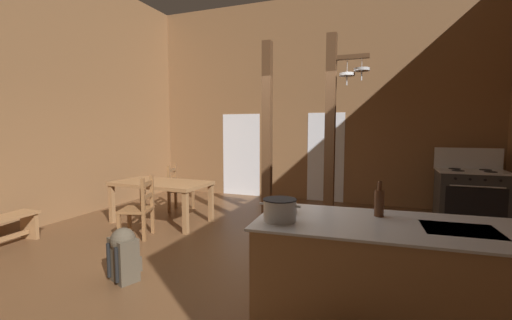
# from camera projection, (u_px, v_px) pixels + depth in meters

# --- Properties ---
(ground_plane) EXTENTS (8.53, 8.73, 0.10)m
(ground_plane) POSITION_uv_depth(u_px,v_px,m) (244.00, 266.00, 4.23)
(ground_plane) COLOR brown
(wall_back) EXTENTS (8.53, 0.14, 4.69)m
(wall_back) POSITION_uv_depth(u_px,v_px,m) (310.00, 100.00, 7.76)
(wall_back) COLOR brown
(wall_back) RESTS_ON ground_plane
(wall_left) EXTENTS (0.14, 8.73, 4.69)m
(wall_left) POSITION_uv_depth(u_px,v_px,m) (20.00, 88.00, 5.39)
(wall_left) COLOR brown
(wall_left) RESTS_ON ground_plane
(glazed_door_back_left) EXTENTS (1.00, 0.01, 2.05)m
(glazed_door_back_left) POSITION_uv_depth(u_px,v_px,m) (241.00, 155.00, 8.43)
(glazed_door_back_left) COLOR white
(glazed_door_back_left) RESTS_ON ground_plane
(glazed_panel_back_right) EXTENTS (0.84, 0.01, 2.05)m
(glazed_panel_back_right) POSITION_uv_depth(u_px,v_px,m) (326.00, 157.00, 7.68)
(glazed_panel_back_right) COLOR white
(glazed_panel_back_right) RESTS_ON ground_plane
(kitchen_island) EXTENTS (2.21, 1.08, 0.93)m
(kitchen_island) POSITION_uv_depth(u_px,v_px,m) (390.00, 280.00, 2.68)
(kitchen_island) COLOR #9E7044
(kitchen_island) RESTS_ON ground_plane
(stove_range) EXTENTS (1.14, 0.83, 1.32)m
(stove_range) POSITION_uv_depth(u_px,v_px,m) (470.00, 195.00, 6.08)
(stove_range) COLOR #323232
(stove_range) RESTS_ON ground_plane
(support_post_with_pot_rack) EXTENTS (0.60, 0.22, 3.04)m
(support_post_with_pot_rack) POSITION_uv_depth(u_px,v_px,m) (332.00, 133.00, 4.86)
(support_post_with_pot_rack) COLOR brown
(support_post_with_pot_rack) RESTS_ON ground_plane
(support_post_center) EXTENTS (0.14, 0.14, 3.04)m
(support_post_center) POSITION_uv_depth(u_px,v_px,m) (267.00, 139.00, 5.29)
(support_post_center) COLOR brown
(support_post_center) RESTS_ON ground_plane
(dining_table) EXTENTS (1.74, 0.98, 0.74)m
(dining_table) POSITION_uv_depth(u_px,v_px,m) (161.00, 187.00, 5.95)
(dining_table) COLOR #9E7044
(dining_table) RESTS_ON ground_plane
(ladderback_chair_near_window) EXTENTS (0.56, 0.56, 0.95)m
(ladderback_chair_near_window) POSITION_uv_depth(u_px,v_px,m) (139.00, 208.00, 5.16)
(ladderback_chair_near_window) COLOR brown
(ladderback_chair_near_window) RESTS_ON ground_plane
(ladderback_chair_by_post) EXTENTS (0.54, 0.54, 0.95)m
(ladderback_chair_by_post) POSITION_uv_depth(u_px,v_px,m) (179.00, 189.00, 6.84)
(ladderback_chair_by_post) COLOR brown
(ladderback_chair_by_post) RESTS_ON ground_plane
(backpack) EXTENTS (0.38, 0.37, 0.60)m
(backpack) POSITION_uv_depth(u_px,v_px,m) (124.00, 253.00, 3.69)
(backpack) COLOR #4C4233
(backpack) RESTS_ON ground_plane
(stockpot_on_counter) EXTENTS (0.35, 0.28, 0.18)m
(stockpot_on_counter) POSITION_uv_depth(u_px,v_px,m) (280.00, 210.00, 2.72)
(stockpot_on_counter) COLOR silver
(stockpot_on_counter) RESTS_ON kitchen_island
(mixing_bowl_on_counter) EXTENTS (0.24, 0.24, 0.09)m
(mixing_bowl_on_counter) POSITION_uv_depth(u_px,v_px,m) (283.00, 208.00, 3.00)
(mixing_bowl_on_counter) COLOR silver
(mixing_bowl_on_counter) RESTS_ON kitchen_island
(bottle_tall_on_counter) EXTENTS (0.08, 0.08, 0.31)m
(bottle_tall_on_counter) POSITION_uv_depth(u_px,v_px,m) (379.00, 202.00, 2.85)
(bottle_tall_on_counter) COLOR #56331E
(bottle_tall_on_counter) RESTS_ON kitchen_island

